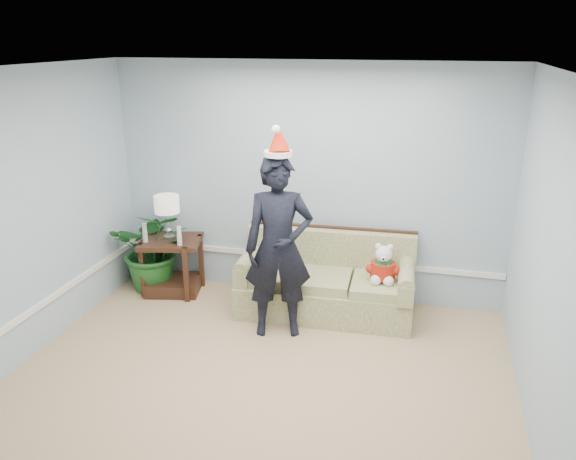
# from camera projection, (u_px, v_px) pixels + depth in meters

# --- Properties ---
(room_shell) EXTENTS (4.54, 5.04, 2.74)m
(room_shell) POSITION_uv_depth(u_px,v_px,m) (231.00, 267.00, 4.07)
(room_shell) COLOR tan
(room_shell) RESTS_ON ground
(wainscot_trim) EXTENTS (4.49, 4.99, 0.06)m
(wainscot_trim) POSITION_uv_depth(u_px,v_px,m) (165.00, 293.00, 5.72)
(wainscot_trim) COLOR white
(wainscot_trim) RESTS_ON room_shell
(sofa) EXTENTS (1.94, 0.90, 0.89)m
(sofa) POSITION_uv_depth(u_px,v_px,m) (326.00, 284.00, 6.25)
(sofa) COLOR #51632F
(sofa) RESTS_ON room_shell
(side_table) EXTENTS (0.80, 0.72, 0.67)m
(side_table) POSITION_uv_depth(u_px,v_px,m) (173.00, 271.00, 6.74)
(side_table) COLOR #3C2316
(side_table) RESTS_ON room_shell
(table_lamp) EXTENTS (0.29, 0.29, 0.52)m
(table_lamp) POSITION_uv_depth(u_px,v_px,m) (167.00, 206.00, 6.52)
(table_lamp) COLOR silver
(table_lamp) RESTS_ON side_table
(candle_pair) EXTENTS (0.49, 0.06, 0.23)m
(candle_pair) POSITION_uv_depth(u_px,v_px,m) (162.00, 235.00, 6.44)
(candle_pair) COLOR silver
(candle_pair) RESTS_ON side_table
(houseplant) EXTENTS (1.08, 0.99, 1.03)m
(houseplant) POSITION_uv_depth(u_px,v_px,m) (154.00, 248.00, 6.75)
(houseplant) COLOR #1B5920
(houseplant) RESTS_ON room_shell
(man) EXTENTS (0.78, 0.63, 1.87)m
(man) POSITION_uv_depth(u_px,v_px,m) (279.00, 248.00, 5.59)
(man) COLOR black
(man) RESTS_ON room_shell
(santa_hat) EXTENTS (0.35, 0.37, 0.31)m
(santa_hat) POSITION_uv_depth(u_px,v_px,m) (278.00, 142.00, 5.26)
(santa_hat) COLOR white
(santa_hat) RESTS_ON man
(teddy_bear) EXTENTS (0.28, 0.31, 0.43)m
(teddy_bear) POSITION_uv_depth(u_px,v_px,m) (383.00, 268.00, 5.91)
(teddy_bear) COLOR white
(teddy_bear) RESTS_ON sofa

